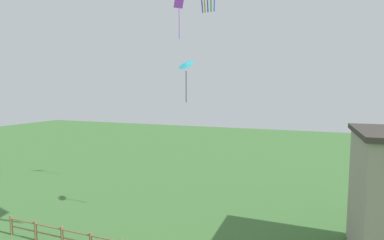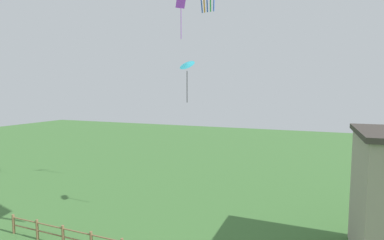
{
  "view_description": "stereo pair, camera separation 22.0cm",
  "coord_description": "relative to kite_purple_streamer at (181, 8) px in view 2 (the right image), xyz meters",
  "views": [
    {
      "loc": [
        5.12,
        -3.7,
        7.89
      ],
      "look_at": [
        0.0,
        9.49,
        6.54
      ],
      "focal_mm": 28.0,
      "sensor_mm": 36.0,
      "label": 1
    },
    {
      "loc": [
        5.32,
        -3.62,
        7.89
      ],
      "look_at": [
        0.0,
        9.49,
        6.54
      ],
      "focal_mm": 28.0,
      "sensor_mm": 36.0,
      "label": 2
    }
  ],
  "objects": [
    {
      "name": "kite_cyan_delta",
      "position": [
        2.61,
        -4.98,
        -4.85
      ],
      "size": [
        1.13,
        1.05,
        2.52
      ],
      "color": "#2DB2C6"
    },
    {
      "name": "kite_purple_streamer",
      "position": [
        0.0,
        0.0,
        0.0
      ],
      "size": [
        0.83,
        0.84,
        3.26
      ],
      "color": "purple"
    }
  ]
}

